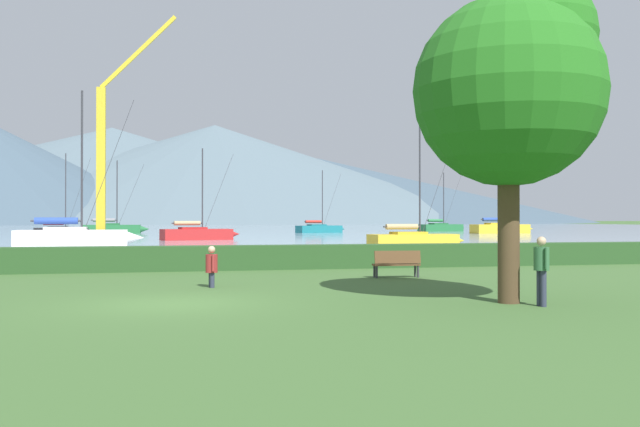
# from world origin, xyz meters

# --- Properties ---
(ground_plane) EXTENTS (1000.00, 1000.00, 0.00)m
(ground_plane) POSITION_xyz_m (0.00, 0.00, 0.00)
(ground_plane) COLOR #3D602D
(harbor_water) EXTENTS (320.00, 246.00, 0.00)m
(harbor_water) POSITION_xyz_m (0.00, 137.00, 0.00)
(harbor_water) COLOR #8499A8
(harbor_water) RESTS_ON ground_plane
(hedge_line) EXTENTS (80.00, 1.20, 0.98)m
(hedge_line) POSITION_xyz_m (0.00, 11.00, 0.49)
(hedge_line) COLOR #284C23
(hedge_line) RESTS_ON ground_plane
(sailboat_slip_0) EXTENTS (8.87, 2.67, 10.15)m
(sailboat_slip_0) POSITION_xyz_m (-6.80, 83.01, 0.73)
(sailboat_slip_0) COLOR #236B38
(sailboat_slip_0) RESTS_ON harbor_water
(sailboat_slip_1) EXTENTS (7.27, 2.69, 8.80)m
(sailboat_slip_1) POSITION_xyz_m (17.06, 28.86, 0.60)
(sailboat_slip_1) COLOR gold
(sailboat_slip_1) RESTS_ON harbor_water
(sailboat_slip_3) EXTENTS (9.13, 2.98, 11.52)m
(sailboat_slip_3) POSITION_xyz_m (-6.55, 36.55, 0.76)
(sailboat_slip_3) COLOR white
(sailboat_slip_3) RESTS_ON harbor_water
(sailboat_slip_4) EXTENTS (7.85, 3.98, 9.18)m
(sailboat_slip_4) POSITION_xyz_m (22.34, 81.93, 0.64)
(sailboat_slip_4) COLOR #19707A
(sailboat_slip_4) RESTS_ON harbor_water
(sailboat_slip_7) EXTENTS (7.92, 3.78, 8.93)m
(sailboat_slip_7) POSITION_xyz_m (3.17, 51.19, 0.64)
(sailboat_slip_7) COLOR red
(sailboat_slip_7) RESTS_ON harbor_water
(sailboat_slip_8) EXTENTS (8.57, 4.00, 9.53)m
(sailboat_slip_8) POSITION_xyz_m (43.87, 87.91, 0.69)
(sailboat_slip_8) COLOR #236B38
(sailboat_slip_8) RESTS_ON harbor_water
(sailboat_slip_9) EXTENTS (9.35, 3.14, 11.72)m
(sailboat_slip_9) POSITION_xyz_m (46.11, 72.00, 0.77)
(sailboat_slip_9) COLOR gold
(sailboat_slip_9) RESTS_ON harbor_water
(sailboat_slip_10) EXTENTS (7.21, 3.28, 9.99)m
(sailboat_slip_10) POSITION_xyz_m (-12.00, 71.61, 0.60)
(sailboat_slip_10) COLOR black
(sailboat_slip_10) RESTS_ON harbor_water
(park_bench_near_path) EXTENTS (1.68, 0.57, 0.95)m
(park_bench_near_path) POSITION_xyz_m (7.78, 5.92, 0.53)
(park_bench_near_path) COLOR brown
(park_bench_near_path) RESTS_ON ground_plane
(person_seated_viewer) EXTENTS (0.36, 0.57, 1.25)m
(person_seated_viewer) POSITION_xyz_m (1.19, 3.84, 0.69)
(person_seated_viewer) COLOR #2D3347
(person_seated_viewer) RESTS_ON ground_plane
(person_standing_walker) EXTENTS (0.36, 0.57, 1.65)m
(person_standing_walker) POSITION_xyz_m (8.48, -2.42, 0.97)
(person_standing_walker) COLOR #2D3347
(person_standing_walker) RESTS_ON ground_plane
(park_tree) EXTENTS (4.70, 4.70, 8.14)m
(park_tree) POSITION_xyz_m (8.19, -1.66, 5.48)
(park_tree) COLOR #4C3823
(park_tree) RESTS_ON ground_plane
(dock_crane) EXTENTS (7.81, 2.00, 21.30)m
(dock_crane) POSITION_xyz_m (-5.40, 49.80, 6.73)
(dock_crane) COLOR #333338
(dock_crane) RESTS_ON ground_plane
(distant_hill_central_peak) EXTENTS (307.25, 307.25, 52.05)m
(distant_hill_central_peak) POSITION_xyz_m (27.49, 356.50, 26.02)
(distant_hill_central_peak) COLOR slate
(distant_hill_central_peak) RESTS_ON ground_plane
(distant_hill_east_ridge) EXTENTS (356.80, 356.80, 53.73)m
(distant_hill_east_ridge) POSITION_xyz_m (-27.65, 392.96, 26.86)
(distant_hill_east_ridge) COLOR slate
(distant_hill_east_ridge) RESTS_ON ground_plane
(distant_hill_far_shoulder) EXTENTS (300.58, 300.58, 36.53)m
(distant_hill_far_shoulder) POSITION_xyz_m (87.07, 370.44, 18.27)
(distant_hill_far_shoulder) COLOR #425666
(distant_hill_far_shoulder) RESTS_ON ground_plane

